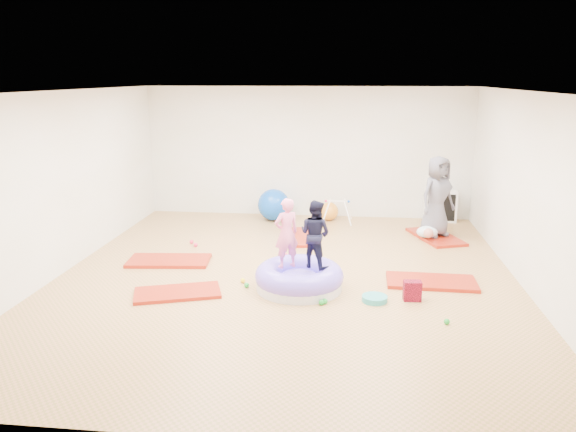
# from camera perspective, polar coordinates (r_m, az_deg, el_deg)

# --- Properties ---
(room) EXTENTS (7.01, 8.01, 2.81)m
(room) POSITION_cam_1_polar(r_m,az_deg,el_deg) (8.29, -0.24, 2.85)
(room) COLOR tan
(room) RESTS_ON ground
(gym_mat_front_left) EXTENTS (1.32, 0.95, 0.05)m
(gym_mat_front_left) POSITION_cam_1_polar(r_m,az_deg,el_deg) (8.17, -11.16, -7.66)
(gym_mat_front_left) COLOR maroon
(gym_mat_front_left) RESTS_ON ground
(gym_mat_mid_left) EXTENTS (1.39, 0.79, 0.06)m
(gym_mat_mid_left) POSITION_cam_1_polar(r_m,az_deg,el_deg) (9.55, -11.99, -4.47)
(gym_mat_mid_left) COLOR maroon
(gym_mat_mid_left) RESTS_ON ground
(gym_mat_center_back) EXTENTS (0.84, 1.35, 0.05)m
(gym_mat_center_back) POSITION_cam_1_polar(r_m,az_deg,el_deg) (10.70, 1.19, -2.14)
(gym_mat_center_back) COLOR maroon
(gym_mat_center_back) RESTS_ON ground
(gym_mat_right) EXTENTS (1.32, 0.68, 0.05)m
(gym_mat_right) POSITION_cam_1_polar(r_m,az_deg,el_deg) (8.69, 14.35, -6.49)
(gym_mat_right) COLOR maroon
(gym_mat_right) RESTS_ON ground
(gym_mat_rear_right) EXTENTS (1.05, 1.43, 0.05)m
(gym_mat_rear_right) POSITION_cam_1_polar(r_m,az_deg,el_deg) (11.07, 14.77, -2.06)
(gym_mat_rear_right) COLOR maroon
(gym_mat_rear_right) RESTS_ON ground
(inflatable_cushion) EXTENTS (1.29, 1.29, 0.41)m
(inflatable_cushion) POSITION_cam_1_polar(r_m,az_deg,el_deg) (8.18, 1.15, -6.36)
(inflatable_cushion) COLOR silver
(inflatable_cushion) RESTS_ON ground
(child_pink) EXTENTS (0.44, 0.41, 1.02)m
(child_pink) POSITION_cam_1_polar(r_m,az_deg,el_deg) (7.98, -0.16, -1.41)
(child_pink) COLOR pink
(child_pink) RESTS_ON inflatable_cushion
(child_navy) EXTENTS (0.60, 0.56, 0.99)m
(child_navy) POSITION_cam_1_polar(r_m,az_deg,el_deg) (8.01, 2.77, -1.49)
(child_navy) COLOR black
(child_navy) RESTS_ON inflatable_cushion
(adult_caregiver) EXTENTS (0.88, 0.83, 1.52)m
(adult_caregiver) POSITION_cam_1_polar(r_m,az_deg,el_deg) (10.90, 14.91, 1.95)
(adult_caregiver) COLOR #545462
(adult_caregiver) RESTS_ON gym_mat_rear_right
(infant) EXTENTS (0.39, 0.40, 0.23)m
(infant) POSITION_cam_1_polar(r_m,az_deg,el_deg) (10.81, 13.98, -1.61)
(infant) COLOR silver
(infant) RESTS_ON gym_mat_rear_right
(ball_pit_balls) EXTENTS (4.21, 3.08, 0.08)m
(ball_pit_balls) POSITION_cam_1_polar(r_m,az_deg,el_deg) (8.68, -1.48, -5.97)
(ball_pit_balls) COLOR green
(ball_pit_balls) RESTS_ON ground
(exercise_ball_blue) EXTENTS (0.68, 0.68, 0.68)m
(exercise_ball_blue) POSITION_cam_1_polar(r_m,az_deg,el_deg) (11.97, -1.47, 1.15)
(exercise_ball_blue) COLOR blue
(exercise_ball_blue) RESTS_ON ground
(exercise_ball_orange) EXTENTS (0.39, 0.39, 0.39)m
(exercise_ball_orange) POSITION_cam_1_polar(r_m,az_deg,el_deg) (12.02, 4.19, 0.48)
(exercise_ball_orange) COLOR orange
(exercise_ball_orange) RESTS_ON ground
(infant_play_gym) EXTENTS (0.63, 0.60, 0.49)m
(infant_play_gym) POSITION_cam_1_polar(r_m,az_deg,el_deg) (11.77, 5.01, 0.81)
(infant_play_gym) COLOR white
(infant_play_gym) RESTS_ON ground
(cube_shelf) EXTENTS (0.66, 0.33, 0.66)m
(cube_shelf) POSITION_cam_1_polar(r_m,az_deg,el_deg) (12.31, 15.20, 0.99)
(cube_shelf) COLOR white
(cube_shelf) RESTS_ON ground
(balance_disc) EXTENTS (0.35, 0.35, 0.08)m
(balance_disc) POSITION_cam_1_polar(r_m,az_deg,el_deg) (7.87, 8.79, -8.29)
(balance_disc) COLOR teal
(balance_disc) RESTS_ON ground
(backpack) EXTENTS (0.25, 0.16, 0.28)m
(backpack) POSITION_cam_1_polar(r_m,az_deg,el_deg) (7.96, 12.51, -7.43)
(backpack) COLOR #B7082D
(backpack) RESTS_ON ground
(yellow_toy) EXTENTS (0.18, 0.18, 0.03)m
(yellow_toy) POSITION_cam_1_polar(r_m,az_deg,el_deg) (8.05, -9.42, -8.00)
(yellow_toy) COLOR yellow
(yellow_toy) RESTS_ON ground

